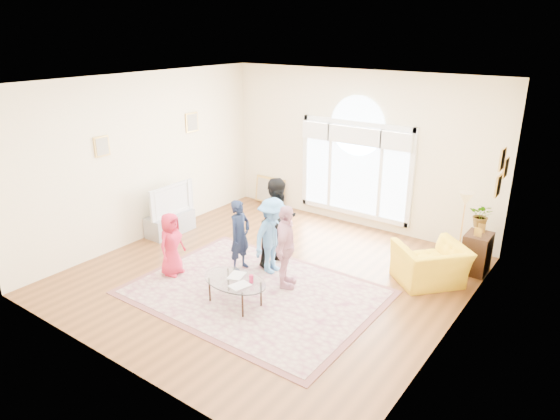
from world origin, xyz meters
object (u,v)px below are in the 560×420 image
Objects in this scene: television at (168,199)px; coffee_table at (235,281)px; tv_console at (170,223)px; armchair at (430,265)px; area_rug at (255,292)px.

coffee_table is at bearing -25.01° from television.
armchair is at bearing 11.44° from tv_console.
television is (0.01, -0.00, 0.53)m from tv_console.
armchair is (5.03, 1.02, -0.40)m from television.
armchair is (2.12, 1.92, 0.33)m from area_rug.
area_rug is 0.59m from coffee_table.
tv_console is at bearing 180.00° from television.
television is 3.22m from coffee_table.
television reaches higher than area_rug.
area_rug is 3.29× the size of television.
tv_console is 5.14m from armchair.
television is (-2.91, 0.90, 0.73)m from area_rug.
area_rug is at bearing -17.27° from television.
television is at bearing -37.28° from armchair.
tv_console is at bearing 162.77° from area_rug.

